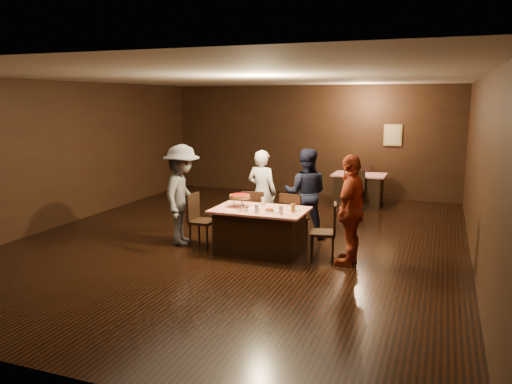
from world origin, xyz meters
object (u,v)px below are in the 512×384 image
(chair_end_left, at_px, (203,220))
(back_table, at_px, (359,189))
(chair_end_right, at_px, (323,231))
(glass_front_left, at_px, (257,209))
(diner_navy_hoodie, at_px, (306,193))
(diner_red_shirt, at_px, (351,210))
(pizza_stand, at_px, (240,196))
(glass_amber, at_px, (293,208))
(glass_back, at_px, (263,201))
(chair_far_left, at_px, (254,214))
(diner_white_jacket, at_px, (262,192))
(plate_empty, at_px, (293,209))
(glass_front_right, at_px, (281,210))
(diner_grey_knit, at_px, (182,195))
(chair_back_far, at_px, (363,182))
(main_table, at_px, (260,231))
(chair_back_near, at_px, (354,190))
(chair_far_right, at_px, (295,218))

(chair_end_left, bearing_deg, back_table, -22.33)
(chair_end_right, distance_m, glass_front_left, 1.15)
(glass_front_left, bearing_deg, diner_navy_hoodie, 74.18)
(chair_end_left, distance_m, diner_red_shirt, 2.69)
(diner_red_shirt, bearing_deg, diner_navy_hoodie, -132.30)
(chair_end_right, height_order, pizza_stand, pizza_stand)
(glass_amber, bearing_deg, glass_front_left, -155.56)
(diner_red_shirt, relative_size, glass_front_left, 12.71)
(glass_back, bearing_deg, chair_far_left, 127.87)
(diner_white_jacket, height_order, glass_front_left, diner_white_jacket)
(plate_empty, xyz_separation_m, glass_front_right, (-0.10, -0.40, 0.06))
(chair_end_left, height_order, glass_back, chair_end_left)
(chair_far_left, relative_size, glass_amber, 6.79)
(glass_front_left, bearing_deg, pizza_stand, 142.13)
(diner_grey_knit, bearing_deg, plate_empty, -97.44)
(glass_front_left, bearing_deg, chair_back_far, 80.96)
(diner_navy_hoodie, height_order, glass_amber, diner_navy_hoodie)
(glass_front_right, bearing_deg, diner_red_shirt, 8.98)
(back_table, distance_m, glass_front_right, 4.98)
(main_table, bearing_deg, glass_amber, -4.76)
(chair_end_right, relative_size, glass_amber, 6.79)
(glass_front_right, bearing_deg, chair_back_near, 83.41)
(pizza_stand, xyz_separation_m, plate_empty, (0.95, 0.10, -0.17))
(chair_far_left, distance_m, chair_end_left, 1.03)
(diner_red_shirt, relative_size, glass_amber, 12.71)
(chair_end_right, relative_size, glass_front_right, 6.79)
(chair_back_far, bearing_deg, glass_front_left, 77.23)
(pizza_stand, bearing_deg, diner_navy_hoodie, 52.93)
(diner_red_shirt, xyz_separation_m, glass_front_right, (-1.11, -0.18, -0.05))
(chair_back_near, bearing_deg, pizza_stand, -105.35)
(chair_end_left, height_order, pizza_stand, pizza_stand)
(main_table, bearing_deg, diner_navy_hoodie, 68.46)
(chair_back_near, bearing_deg, chair_end_right, -84.25)
(back_table, relative_size, chair_back_far, 1.37)
(chair_far_left, bearing_deg, pizza_stand, 76.84)
(chair_back_far, bearing_deg, glass_back, 75.05)
(chair_far_left, relative_size, diner_navy_hoodie, 0.55)
(chair_back_far, height_order, diner_navy_hoodie, diner_navy_hoodie)
(diner_white_jacket, bearing_deg, pizza_stand, 98.09)
(back_table, relative_size, chair_back_near, 1.37)
(chair_end_left, height_order, plate_empty, chair_end_left)
(chair_far_left, xyz_separation_m, diner_grey_knit, (-1.11, -0.74, 0.44))
(back_table, bearing_deg, diner_grey_knit, -117.64)
(chair_far_right, height_order, chair_end_left, same)
(pizza_stand, bearing_deg, glass_front_right, -19.44)
(plate_empty, bearing_deg, chair_far_left, 147.72)
(main_table, height_order, chair_back_near, chair_back_near)
(plate_empty, height_order, glass_front_right, glass_front_right)
(glass_amber, bearing_deg, chair_back_far, 86.36)
(chair_back_near, xyz_separation_m, glass_back, (-0.99, -3.69, 0.37))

